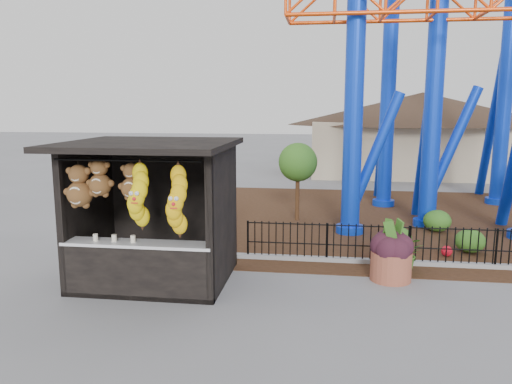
# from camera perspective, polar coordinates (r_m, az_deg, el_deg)

# --- Properties ---
(ground) EXTENTS (120.00, 120.00, 0.00)m
(ground) POSITION_cam_1_polar(r_m,az_deg,el_deg) (9.96, 3.35, -13.01)
(ground) COLOR slate
(ground) RESTS_ON ground
(mulch_bed) EXTENTS (18.00, 12.00, 0.02)m
(mulch_bed) POSITION_cam_1_polar(r_m,az_deg,el_deg) (17.89, 18.38, -3.13)
(mulch_bed) COLOR #331E11
(mulch_bed) RESTS_ON ground
(curb) EXTENTS (18.00, 0.18, 0.12)m
(curb) POSITION_cam_1_polar(r_m,az_deg,el_deg) (13.16, 22.28, -7.73)
(curb) COLOR gray
(curb) RESTS_ON ground
(prize_booth) EXTENTS (3.50, 3.40, 3.12)m
(prize_booth) POSITION_cam_1_polar(r_m,az_deg,el_deg) (10.96, -12.11, -2.61)
(prize_booth) COLOR black
(prize_booth) RESTS_ON ground
(picket_fence) EXTENTS (12.20, 0.06, 1.00)m
(picket_fence) POSITION_cam_1_polar(r_m,az_deg,el_deg) (13.29, 26.19, -5.87)
(picket_fence) COLOR black
(picket_fence) RESTS_ON ground
(roller_coaster) EXTENTS (11.00, 6.37, 10.82)m
(roller_coaster) POSITION_cam_1_polar(r_m,az_deg,el_deg) (18.12, 23.04, 17.26)
(roller_coaster) COLOR #0C36D2
(roller_coaster) RESTS_ON ground
(terracotta_planter) EXTENTS (1.09, 1.09, 0.66)m
(terracotta_planter) POSITION_cam_1_polar(r_m,az_deg,el_deg) (11.67, 15.16, -8.15)
(terracotta_planter) COLOR #984D37
(terracotta_planter) RESTS_ON ground
(planter_foliage) EXTENTS (0.70, 0.70, 0.64)m
(planter_foliage) POSITION_cam_1_polar(r_m,az_deg,el_deg) (11.49, 15.30, -5.07)
(planter_foliage) COLOR black
(planter_foliage) RESTS_ON terracotta_planter
(potted_plant) EXTENTS (0.95, 0.88, 0.88)m
(potted_plant) POSITION_cam_1_polar(r_m,az_deg,el_deg) (12.34, 16.77, -6.71)
(potted_plant) COLOR #2A5318
(potted_plant) RESTS_ON ground
(landscaping) EXTENTS (8.07, 3.42, 0.67)m
(landscaping) POSITION_cam_1_polar(r_m,az_deg,el_deg) (15.38, 23.13, -4.35)
(landscaping) COLOR #2E5D1B
(landscaping) RESTS_ON mulch_bed
(pavilion) EXTENTS (15.00, 15.00, 4.80)m
(pavilion) POSITION_cam_1_polar(r_m,az_deg,el_deg) (29.64, 18.40, 7.79)
(pavilion) COLOR #BFAD8C
(pavilion) RESTS_ON ground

